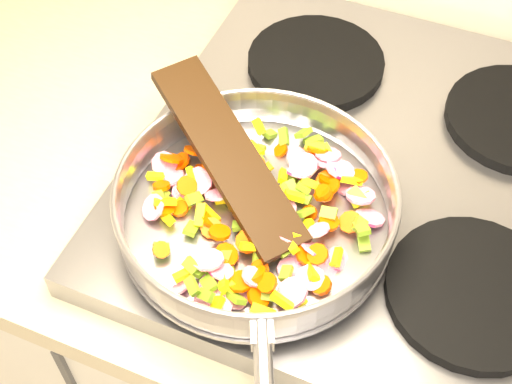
% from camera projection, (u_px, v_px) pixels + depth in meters
% --- Properties ---
extents(cooktop, '(0.60, 0.60, 0.04)m').
position_uv_depth(cooktop, '(381.00, 177.00, 0.90)').
color(cooktop, '#939399').
rests_on(cooktop, counter_top).
extents(grate_fl, '(0.19, 0.19, 0.02)m').
position_uv_depth(grate_fl, '(235.00, 211.00, 0.83)').
color(grate_fl, black).
rests_on(grate_fl, cooktop).
extents(grate_fr, '(0.19, 0.19, 0.02)m').
position_uv_depth(grate_fr, '(474.00, 292.00, 0.76)').
color(grate_fr, black).
rests_on(grate_fr, cooktop).
extents(grate_bl, '(0.19, 0.19, 0.02)m').
position_uv_depth(grate_bl, '(316.00, 62.00, 0.99)').
color(grate_bl, black).
rests_on(grate_bl, cooktop).
extents(saute_pan, '(0.35, 0.49, 0.06)m').
position_uv_depth(saute_pan, '(256.00, 205.00, 0.79)').
color(saute_pan, '#9E9EA5').
rests_on(saute_pan, grate_fl).
extents(vegetable_heap, '(0.29, 0.28, 0.05)m').
position_uv_depth(vegetable_heap, '(262.00, 215.00, 0.79)').
color(vegetable_heap, '#CF145B').
rests_on(vegetable_heap, saute_pan).
extents(wooden_spatula, '(0.25, 0.20, 0.07)m').
position_uv_depth(wooden_spatula, '(228.00, 154.00, 0.80)').
color(wooden_spatula, black).
rests_on(wooden_spatula, saute_pan).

